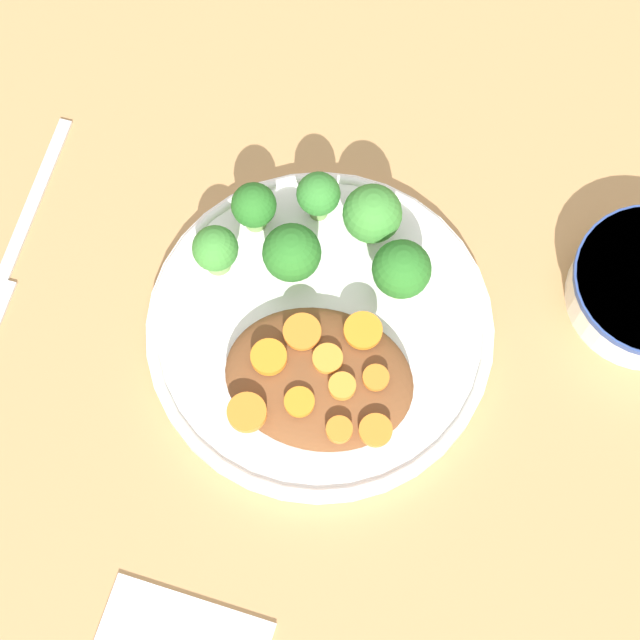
# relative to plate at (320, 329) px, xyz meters

# --- Properties ---
(ground_plane) EXTENTS (4.00, 4.00, 0.00)m
(ground_plane) POSITION_rel_plate_xyz_m (0.00, 0.00, -0.01)
(ground_plane) COLOR tan
(plate) EXTENTS (0.25, 0.25, 0.02)m
(plate) POSITION_rel_plate_xyz_m (0.00, 0.00, 0.00)
(plate) COLOR white
(plate) RESTS_ON ground_plane
(stew_mound) EXTENTS (0.13, 0.10, 0.03)m
(stew_mound) POSITION_rel_plate_xyz_m (-0.01, 0.04, 0.02)
(stew_mound) COLOR brown
(stew_mound) RESTS_ON plate
(broccoli_floret_0) EXTENTS (0.03, 0.03, 0.05)m
(broccoli_floret_0) POSITION_rel_plate_xyz_m (0.02, -0.09, 0.03)
(broccoli_floret_0) COLOR #759E51
(broccoli_floret_0) RESTS_ON plate
(broccoli_floret_1) EXTENTS (0.04, 0.04, 0.06)m
(broccoli_floret_1) POSITION_rel_plate_xyz_m (0.03, -0.04, 0.04)
(broccoli_floret_1) COLOR #759E51
(broccoli_floret_1) RESTS_ON plate
(broccoli_floret_2) EXTENTS (0.04, 0.04, 0.06)m
(broccoli_floret_2) POSITION_rel_plate_xyz_m (-0.05, -0.04, 0.04)
(broccoli_floret_2) COLOR #7FA85B
(broccoli_floret_2) RESTS_ON plate
(broccoli_floret_3) EXTENTS (0.03, 0.03, 0.05)m
(broccoli_floret_3) POSITION_rel_plate_xyz_m (0.08, -0.03, 0.03)
(broccoli_floret_3) COLOR #759E51
(broccoli_floret_3) RESTS_ON plate
(broccoli_floret_4) EXTENTS (0.04, 0.04, 0.06)m
(broccoli_floret_4) POSITION_rel_plate_xyz_m (-0.02, -0.08, 0.04)
(broccoli_floret_4) COLOR #759E51
(broccoli_floret_4) RESTS_ON plate
(broccoli_floret_5) EXTENTS (0.03, 0.03, 0.05)m
(broccoli_floret_5) POSITION_rel_plate_xyz_m (0.07, -0.07, 0.03)
(broccoli_floret_5) COLOR #759E51
(broccoli_floret_5) RESTS_ON plate
(carrot_slice_0) EXTENTS (0.02, 0.02, 0.00)m
(carrot_slice_0) POSITION_rel_plate_xyz_m (-0.05, 0.04, 0.03)
(carrot_slice_0) COLOR orange
(carrot_slice_0) RESTS_ON stew_mound
(carrot_slice_1) EXTENTS (0.02, 0.02, 0.00)m
(carrot_slice_1) POSITION_rel_plate_xyz_m (0.00, 0.07, 0.03)
(carrot_slice_1) COLOR orange
(carrot_slice_1) RESTS_ON stew_mound
(carrot_slice_2) EXTENTS (0.02, 0.02, 0.01)m
(carrot_slice_2) POSITION_rel_plate_xyz_m (-0.03, 0.05, 0.03)
(carrot_slice_2) COLOR orange
(carrot_slice_2) RESTS_ON stew_mound
(carrot_slice_3) EXTENTS (0.02, 0.02, 0.01)m
(carrot_slice_3) POSITION_rel_plate_xyz_m (-0.03, 0.08, 0.03)
(carrot_slice_3) COLOR orange
(carrot_slice_3) RESTS_ON stew_mound
(carrot_slice_4) EXTENTS (0.03, 0.03, 0.01)m
(carrot_slice_4) POSITION_rel_plate_xyz_m (0.03, 0.04, 0.03)
(carrot_slice_4) COLOR orange
(carrot_slice_4) RESTS_ON stew_mound
(carrot_slice_5) EXTENTS (0.03, 0.03, 0.01)m
(carrot_slice_5) POSITION_rel_plate_xyz_m (0.03, 0.08, 0.03)
(carrot_slice_5) COLOR orange
(carrot_slice_5) RESTS_ON stew_mound
(carrot_slice_6) EXTENTS (0.03, 0.03, 0.00)m
(carrot_slice_6) POSITION_rel_plate_xyz_m (0.01, 0.02, 0.03)
(carrot_slice_6) COLOR orange
(carrot_slice_6) RESTS_ON stew_mound
(carrot_slice_7) EXTENTS (0.03, 0.03, 0.00)m
(carrot_slice_7) POSITION_rel_plate_xyz_m (-0.03, 0.01, 0.03)
(carrot_slice_7) COLOR orange
(carrot_slice_7) RESTS_ON stew_mound
(carrot_slice_8) EXTENTS (0.02, 0.02, 0.00)m
(carrot_slice_8) POSITION_rel_plate_xyz_m (-0.05, 0.07, 0.03)
(carrot_slice_8) COLOR orange
(carrot_slice_8) RESTS_ON stew_mound
(carrot_slice_9) EXTENTS (0.02, 0.02, 0.00)m
(carrot_slice_9) POSITION_rel_plate_xyz_m (-0.01, 0.03, 0.03)
(carrot_slice_9) COLOR orange
(carrot_slice_9) RESTS_ON stew_mound
(fork) EXTENTS (0.03, 0.20, 0.01)m
(fork) POSITION_rel_plate_xyz_m (0.24, -0.01, -0.01)
(fork) COLOR #BEBEBE
(fork) RESTS_ON ground_plane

